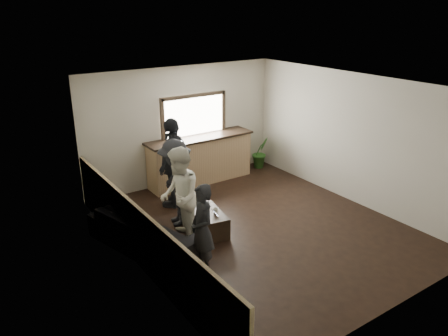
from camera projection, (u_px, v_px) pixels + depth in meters
ground at (259, 227)px, 8.58m from camera, size 5.00×6.00×0.01m
room_shell at (228, 164)px, 7.67m from camera, size 5.01×6.01×2.80m
bar_counter at (200, 157)px, 10.60m from camera, size 2.70×0.68×2.13m
sofa at (145, 231)px, 7.76m from camera, size 1.45×2.42×0.66m
coffee_table at (207, 222)px, 8.34m from camera, size 0.69×1.04×0.43m
cup_a at (201, 208)px, 8.33m from camera, size 0.14×0.14×0.09m
cup_b at (215, 211)px, 8.19m from camera, size 0.15×0.15×0.10m
potted_plant at (260, 152)px, 11.61m from camera, size 0.48×0.40×0.83m
person_a at (202, 229)px, 6.92m from camera, size 0.49×0.60×1.52m
person_b at (179, 197)px, 7.75m from camera, size 1.01×1.09×1.80m
person_c at (175, 183)px, 8.44m from camera, size 0.91×1.25×1.74m
person_d at (174, 163)px, 9.21m from camera, size 1.20×1.05×1.94m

